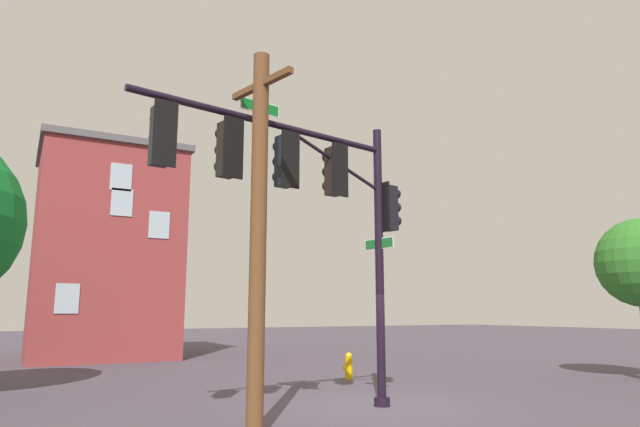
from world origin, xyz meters
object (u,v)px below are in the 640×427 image
utility_pole (258,228)px  fire_hydrant (349,366)px  brick_building (105,252)px  signal_pole_assembly (307,187)px

utility_pole → fire_hydrant: utility_pole is taller
brick_building → utility_pole: bearing=90.7°
signal_pole_assembly → fire_hydrant: 7.85m
signal_pole_assembly → utility_pole: utility_pole is taller
signal_pole_assembly → utility_pole: size_ratio=0.97×
signal_pole_assembly → brick_building: size_ratio=0.70×
signal_pole_assembly → fire_hydrant: (-4.12, -5.05, -4.37)m
utility_pole → signal_pole_assembly: bearing=-144.2°
fire_hydrant → brick_building: size_ratio=0.09×
utility_pole → fire_hydrant: size_ratio=8.44×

